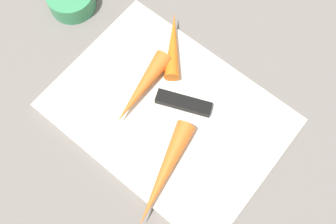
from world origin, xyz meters
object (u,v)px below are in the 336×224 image
at_px(carrot_longest, 164,174).
at_px(knife, 192,105).
at_px(cutting_board, 168,113).
at_px(carrot_medium, 141,89).
at_px(carrot_shortest, 173,45).

bearing_deg(carrot_longest, knife, -176.74).
height_order(cutting_board, carrot_longest, carrot_longest).
height_order(carrot_medium, carrot_shortest, carrot_medium).
height_order(cutting_board, carrot_shortest, carrot_shortest).
relative_size(knife, carrot_longest, 1.16).
distance_m(carrot_medium, carrot_longest, 0.14).
bearing_deg(knife, carrot_longest, -94.92).
relative_size(cutting_board, knife, 1.87).
relative_size(cutting_board, carrot_longest, 2.17).
distance_m(cutting_board, carrot_medium, 0.06).
bearing_deg(cutting_board, carrot_longest, 125.73).
relative_size(carrot_medium, carrot_shortest, 1.10).
bearing_deg(cutting_board, carrot_shortest, -55.06).
bearing_deg(carrot_medium, cutting_board, 85.77).
xyz_separation_m(cutting_board, carrot_shortest, (0.07, -0.09, 0.02)).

